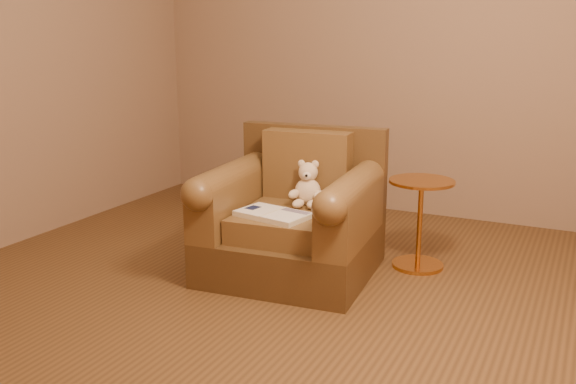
% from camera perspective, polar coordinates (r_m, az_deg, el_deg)
% --- Properties ---
extents(floor, '(4.00, 4.00, 0.00)m').
position_cam_1_polar(floor, '(3.42, -1.21, -9.72)').
color(floor, brown).
rests_on(floor, ground).
extents(armchair, '(0.98, 0.94, 0.82)m').
position_cam_1_polar(armchair, '(3.73, 0.53, -2.45)').
color(armchair, '#4B3319').
rests_on(armchair, floor).
extents(teddy_bear, '(0.19, 0.22, 0.27)m').
position_cam_1_polar(teddy_bear, '(3.73, 1.74, 0.35)').
color(teddy_bear, beige).
rests_on(teddy_bear, armchair).
extents(guidebook, '(0.42, 0.30, 0.03)m').
position_cam_1_polar(guidebook, '(3.51, -1.37, -2.00)').
color(guidebook, beige).
rests_on(guidebook, armchair).
extents(side_table, '(0.38, 0.38, 0.54)m').
position_cam_1_polar(side_table, '(3.88, 11.63, -2.51)').
color(side_table, '#CD8738').
rests_on(side_table, floor).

